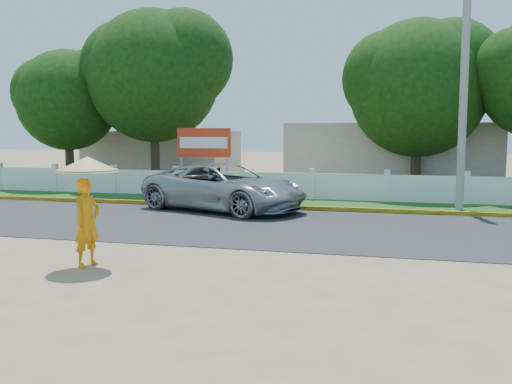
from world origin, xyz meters
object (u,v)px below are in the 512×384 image
vehicle (224,187)px  monk_with_parasol (87,195)px  utility_pole (464,91)px  billboard (204,146)px

vehicle → monk_with_parasol: bearing=-161.0°
utility_pole → vehicle: bearing=-164.8°
monk_with_parasol → billboard: (-2.30, 13.65, 0.63)m
utility_pole → billboard: utility_pole is taller
utility_pole → billboard: (-10.68, 2.84, -2.07)m
vehicle → billboard: bearing=47.6°
monk_with_parasol → billboard: size_ratio=0.79×
billboard → utility_pole: bearing=-14.9°
utility_pole → billboard: 11.24m
utility_pole → billboard: size_ratio=2.85×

